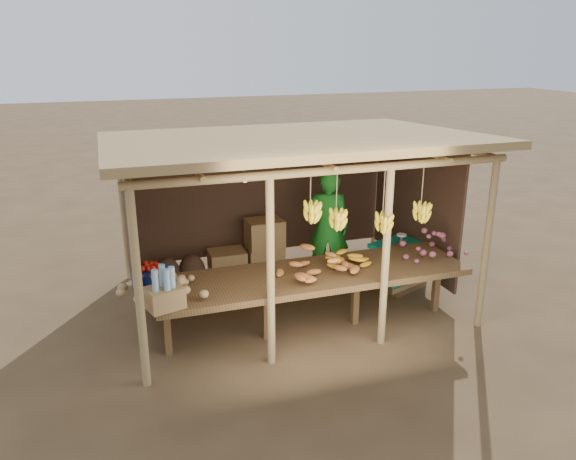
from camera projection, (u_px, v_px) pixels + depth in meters
name	position (u px, v px, depth m)	size (l,w,h in m)	color
ground	(288.00, 299.00, 8.02)	(60.00, 60.00, 0.00)	brown
stall_structure	(290.00, 167.00, 7.45)	(4.70, 3.50, 2.43)	#A48555
counter	(312.00, 277.00, 6.93)	(3.90, 1.05, 0.80)	brown
potato_heap	(163.00, 282.00, 6.20)	(1.01, 0.61, 0.37)	#A48355
sweet_potato_heap	(320.00, 262.00, 6.77)	(0.93, 0.56, 0.36)	#BF6E31
onion_heap	(433.00, 242.00, 7.44)	(0.86, 0.52, 0.36)	#AA5365
banana_pile	(346.00, 254.00, 7.03)	(0.58, 0.35, 0.35)	yellow
tomato_basin	(152.00, 275.00, 6.61)	(0.46, 0.46, 0.24)	navy
bottle_box	(164.00, 292.00, 5.95)	(0.44, 0.39, 0.47)	olive
vendor	(328.00, 228.00, 8.31)	(0.64, 0.42, 1.77)	#1A751E
tarp_crate	(399.00, 264.00, 8.35)	(0.91, 0.85, 0.88)	brown
carton_stack	(252.00, 252.00, 8.72)	(1.16, 0.45, 0.88)	olive
burlap_sacks	(180.00, 271.00, 8.41)	(0.78, 0.41, 0.55)	#4A3122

